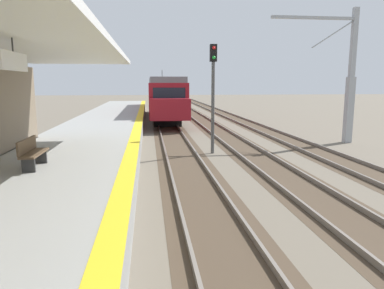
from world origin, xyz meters
TOP-DOWN VIEW (x-y plane):
  - station_platform at (-2.50, 16.00)m, footprint 5.00×80.00m
  - track_pair_nearest_platform at (1.90, 20.00)m, footprint 2.34×120.00m
  - track_pair_middle at (5.30, 20.00)m, footprint 2.34×120.00m
  - track_pair_far_side at (8.70, 20.00)m, footprint 2.34×120.00m
  - approaching_train at (1.90, 38.37)m, footprint 2.93×19.60m
  - rail_signal_post at (3.48, 20.82)m, footprint 0.32×0.34m
  - catenary_pylon_far_side at (11.52, 23.15)m, footprint 5.00×0.40m
  - platform_bench at (-3.08, 14.66)m, footprint 0.45×1.60m

SIDE VIEW (x-z plane):
  - track_pair_nearest_platform at x=1.90m, z-range -0.03..0.13m
  - track_pair_middle at x=5.30m, z-range -0.03..0.13m
  - track_pair_far_side at x=8.70m, z-range -0.03..0.13m
  - station_platform at x=-2.50m, z-range 0.00..0.90m
  - platform_bench at x=-3.08m, z-range 0.93..1.81m
  - approaching_train at x=1.90m, z-range -0.20..4.56m
  - rail_signal_post at x=3.48m, z-range 0.59..5.79m
  - catenary_pylon_far_side at x=11.52m, z-range -0.15..7.35m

